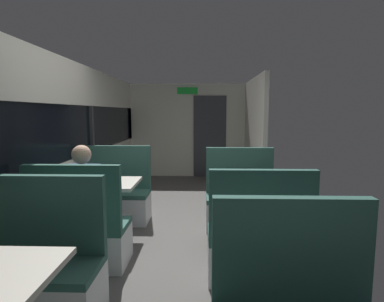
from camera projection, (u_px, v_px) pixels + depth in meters
name	position (u px, v px, depth m)	size (l,w,h in m)	color
ground_plane	(172.00, 246.00, 3.82)	(3.30, 9.20, 0.02)	#514F4C
carriage_window_panel_left	(49.00, 154.00, 3.73)	(0.09, 8.48, 2.30)	beige
carriage_end_bulkhead	(190.00, 131.00, 7.84)	(2.90, 0.11, 2.30)	beige
carriage_aisle_panel_right	(254.00, 134.00, 6.61)	(0.08, 2.40, 2.30)	beige
bench_near_window_facing_entry	(39.00, 278.00, 2.43)	(0.95, 0.50, 1.10)	silver
dining_table_mid_window	(101.00, 190.00, 3.92)	(0.90, 0.70, 0.74)	#9E9EA3
bench_mid_window_facing_end	(81.00, 235.00, 3.26)	(0.95, 0.50, 1.10)	silver
bench_mid_window_facing_entry	(117.00, 199.00, 4.65)	(0.95, 0.50, 1.10)	silver
dining_table_rear_aisle	(248.00, 195.00, 3.67)	(0.90, 0.70, 0.74)	#9E9EA3
bench_rear_aisle_facing_end	(258.00, 246.00, 3.01)	(0.95, 0.50, 1.10)	silver
bench_rear_aisle_facing_entry	(240.00, 204.00, 4.40)	(0.95, 0.50, 1.10)	silver
seated_passenger	(83.00, 214.00, 3.31)	(0.47, 0.55, 1.26)	#26262D
coffee_cup_primary	(231.00, 184.00, 3.60)	(0.07, 0.07, 0.09)	#B23333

